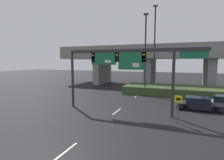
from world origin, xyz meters
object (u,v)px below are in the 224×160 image
Objects in this scene: speed_limit_sign at (178,105)px; highway_light_pole_near at (154,47)px; highway_light_pole_far at (145,52)px; parked_sedan_near_right at (198,104)px; signal_gantry at (125,62)px.

highway_light_pole_near is (-4.20, 15.50, 6.02)m from speed_limit_sign.
speed_limit_sign is at bearing -74.82° from highway_light_pole_near.
highway_light_pole_far reaches higher than parked_sedan_near_right.
signal_gantry is 3.11× the size of parked_sedan_near_right.
signal_gantry is at bearing 162.86° from speed_limit_sign.
speed_limit_sign is 0.17× the size of highway_light_pole_near.
highway_light_pole_far is at bearing 89.74° from signal_gantry.
signal_gantry is 14.17m from highway_light_pole_near.
speed_limit_sign is at bearing -17.14° from signal_gantry.
highway_light_pole_far is at bearing 136.68° from parked_sedan_near_right.
highway_light_pole_far reaches higher than signal_gantry.
parked_sedan_near_right is (2.02, 5.32, -0.95)m from speed_limit_sign.
parked_sedan_near_right is (7.08, -6.57, -5.91)m from highway_light_pole_far.
parked_sedan_near_right is (6.22, -10.18, -6.97)m from highway_light_pole_near.
highway_light_pole_far is (-5.07, 11.89, 4.96)m from speed_limit_sign.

